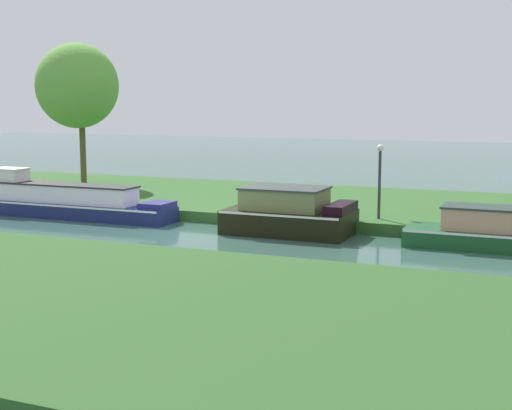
{
  "coord_description": "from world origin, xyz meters",
  "views": [
    {
      "loc": [
        11.32,
        -21.34,
        4.41
      ],
      "look_at": [
        1.79,
        1.2,
        0.9
      ],
      "focal_mm": 51.2,
      "sensor_mm": 36.0,
      "label": 1
    }
  ],
  "objects_px": {
    "black_narrowboat": "(289,214)",
    "lamp_post": "(380,171)",
    "mooring_post_far": "(273,207)",
    "navy_barge": "(56,202)",
    "forest_cruiser": "(483,231)",
    "mooring_post_near": "(78,192)",
    "willow_tree_left": "(77,86)"
  },
  "relations": [
    {
      "from": "navy_barge",
      "to": "forest_cruiser",
      "type": "height_order",
      "value": "navy_barge"
    },
    {
      "from": "black_narrowboat",
      "to": "mooring_post_far",
      "type": "height_order",
      "value": "black_narrowboat"
    },
    {
      "from": "black_narrowboat",
      "to": "lamp_post",
      "type": "bearing_deg",
      "value": 35.29
    },
    {
      "from": "navy_barge",
      "to": "forest_cruiser",
      "type": "bearing_deg",
      "value": 0.0
    },
    {
      "from": "forest_cruiser",
      "to": "willow_tree_left",
      "type": "xyz_separation_m",
      "value": [
        -19.56,
        6.67,
        4.58
      ]
    },
    {
      "from": "black_narrowboat",
      "to": "mooring_post_near",
      "type": "xyz_separation_m",
      "value": [
        -9.4,
        1.19,
        0.13
      ]
    },
    {
      "from": "willow_tree_left",
      "to": "mooring_post_far",
      "type": "relative_size",
      "value": 12.44
    },
    {
      "from": "black_narrowboat",
      "to": "mooring_post_near",
      "type": "height_order",
      "value": "black_narrowboat"
    },
    {
      "from": "forest_cruiser",
      "to": "lamp_post",
      "type": "relative_size",
      "value": 1.68
    },
    {
      "from": "black_narrowboat",
      "to": "mooring_post_near",
      "type": "distance_m",
      "value": 9.48
    },
    {
      "from": "black_narrowboat",
      "to": "mooring_post_near",
      "type": "bearing_deg",
      "value": 172.81
    },
    {
      "from": "black_narrowboat",
      "to": "lamp_post",
      "type": "height_order",
      "value": "lamp_post"
    },
    {
      "from": "navy_barge",
      "to": "mooring_post_far",
      "type": "bearing_deg",
      "value": 7.93
    },
    {
      "from": "lamp_post",
      "to": "mooring_post_far",
      "type": "distance_m",
      "value": 3.94
    },
    {
      "from": "mooring_post_near",
      "to": "navy_barge",
      "type": "bearing_deg",
      "value": -97.83
    },
    {
      "from": "willow_tree_left",
      "to": "lamp_post",
      "type": "bearing_deg",
      "value": -16.88
    },
    {
      "from": "forest_cruiser",
      "to": "mooring_post_far",
      "type": "bearing_deg",
      "value": 170.73
    },
    {
      "from": "navy_barge",
      "to": "willow_tree_left",
      "type": "xyz_separation_m",
      "value": [
        -3.78,
        6.67,
        4.53
      ]
    },
    {
      "from": "navy_barge",
      "to": "forest_cruiser",
      "type": "xyz_separation_m",
      "value": [
        15.79,
        0.0,
        -0.04
      ]
    },
    {
      "from": "navy_barge",
      "to": "mooring_post_far",
      "type": "height_order",
      "value": "navy_barge"
    },
    {
      "from": "willow_tree_left",
      "to": "mooring_post_far",
      "type": "bearing_deg",
      "value": -24.03
    },
    {
      "from": "lamp_post",
      "to": "navy_barge",
      "type": "bearing_deg",
      "value": -171.43
    },
    {
      "from": "navy_barge",
      "to": "mooring_post_near",
      "type": "relative_size",
      "value": 12.83
    },
    {
      "from": "lamp_post",
      "to": "mooring_post_far",
      "type": "height_order",
      "value": "lamp_post"
    },
    {
      "from": "black_narrowboat",
      "to": "navy_barge",
      "type": "bearing_deg",
      "value": 180.0
    },
    {
      "from": "lamp_post",
      "to": "black_narrowboat",
      "type": "bearing_deg",
      "value": -144.71
    },
    {
      "from": "black_narrowboat",
      "to": "lamp_post",
      "type": "xyz_separation_m",
      "value": [
        2.59,
        1.83,
        1.36
      ]
    },
    {
      "from": "willow_tree_left",
      "to": "mooring_post_near",
      "type": "distance_m",
      "value": 8.0
    },
    {
      "from": "willow_tree_left",
      "to": "mooring_post_near",
      "type": "relative_size",
      "value": 8.47
    },
    {
      "from": "forest_cruiser",
      "to": "mooring_post_far",
      "type": "xyz_separation_m",
      "value": [
        -7.27,
        1.19,
        0.15
      ]
    },
    {
      "from": "navy_barge",
      "to": "mooring_post_near",
      "type": "height_order",
      "value": "navy_barge"
    },
    {
      "from": "mooring_post_near",
      "to": "forest_cruiser",
      "type": "bearing_deg",
      "value": -4.34
    }
  ]
}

